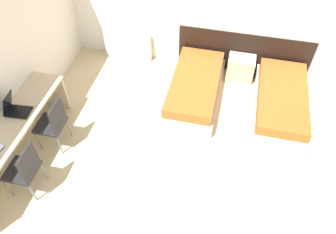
{
  "coord_description": "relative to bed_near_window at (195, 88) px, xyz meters",
  "views": [
    {
      "loc": [
        0.77,
        -0.76,
        4.31
      ],
      "look_at": [
        0.0,
        2.53,
        0.55
      ],
      "focal_mm": 35.0,
      "sensor_mm": 36.0,
      "label": 1
    }
  ],
  "objects": [
    {
      "name": "radiator",
      "position": [
        -1.55,
        0.88,
        0.08
      ],
      "size": [
        0.98,
        0.12,
        0.59
      ],
      "color": "silver",
      "rests_on": "ground_plane"
    },
    {
      "name": "bed_near_window",
      "position": [
        0.0,
        0.0,
        0.0
      ],
      "size": [
        0.9,
        1.85,
        0.44
      ],
      "color": "beige",
      "rests_on": "ground_plane"
    },
    {
      "name": "wall_back",
      "position": [
        -0.25,
        1.0,
        1.14
      ],
      "size": [
        5.82,
        0.05,
        2.7
      ],
      "color": "white",
      "rests_on": "ground_plane"
    },
    {
      "name": "chair_near_notebook",
      "position": [
        -1.95,
        -2.44,
        0.31
      ],
      "size": [
        0.42,
        0.42,
        0.93
      ],
      "rotation": [
        0.0,
        0.0,
        0.01
      ],
      "color": "#232328",
      "rests_on": "ground_plane"
    },
    {
      "name": "bed_near_door",
      "position": [
        1.53,
        0.0,
        0.0
      ],
      "size": [
        0.9,
        1.85,
        0.44
      ],
      "color": "beige",
      "rests_on": "ground_plane"
    },
    {
      "name": "headboard_panel",
      "position": [
        0.76,
        0.96,
        0.21
      ],
      "size": [
        2.53,
        0.03,
        0.86
      ],
      "color": "black",
      "rests_on": "ground_plane"
    },
    {
      "name": "laptop",
      "position": [
        -2.42,
        -1.68,
        0.6
      ],
      "size": [
        0.37,
        0.28,
        0.35
      ],
      "rotation": [
        0.0,
        0.0,
        0.08
      ],
      "color": "black",
      "rests_on": "desk"
    },
    {
      "name": "desk",
      "position": [
        -2.38,
        -2.01,
        0.39
      ],
      "size": [
        0.55,
        2.45,
        0.75
      ],
      "color": "#C6B28E",
      "rests_on": "ground_plane"
    },
    {
      "name": "nightstand",
      "position": [
        0.76,
        0.75,
        0.02
      ],
      "size": [
        0.51,
        0.36,
        0.47
      ],
      "color": "beige",
      "rests_on": "ground_plane"
    },
    {
      "name": "chair_near_laptop",
      "position": [
        -1.95,
        -1.58,
        0.31
      ],
      "size": [
        0.42,
        0.42,
        0.93
      ],
      "rotation": [
        0.0,
        0.0,
        0.01
      ],
      "color": "#232328",
      "rests_on": "ground_plane"
    }
  ]
}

